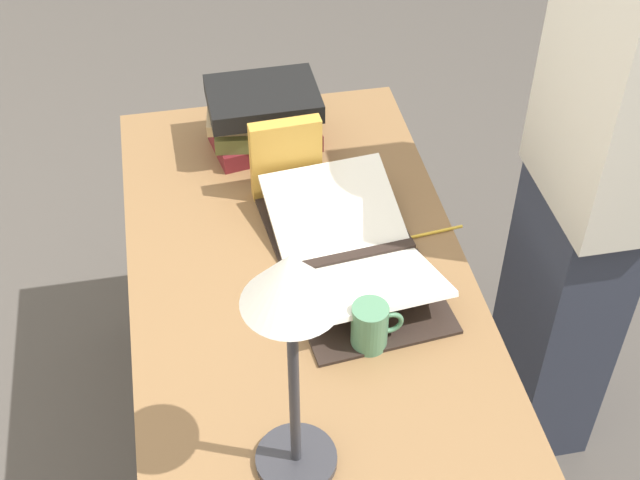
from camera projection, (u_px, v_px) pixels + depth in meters
ground_plane at (304, 467)px, 2.43m from camera, size 12.00×12.00×0.00m
reading_desk at (301, 306)px, 1.99m from camera, size 1.33×0.73×0.75m
open_book at (351, 252)px, 1.92m from camera, size 0.56×0.36×0.09m
book_stack_tall at (264, 117)px, 2.19m from camera, size 0.22×0.29×0.16m
book_standing_upright at (286, 158)px, 2.04m from camera, size 0.04×0.17×0.20m
reading_lamp at (292, 312)px, 1.30m from camera, size 0.15×0.15×0.51m
coffee_mug at (371, 326)px, 1.73m from camera, size 0.07×0.11×0.10m
pencil at (427, 234)px, 2.00m from camera, size 0.03×0.17×0.01m
person_reader at (591, 188)px, 1.99m from camera, size 0.36×0.21×1.69m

